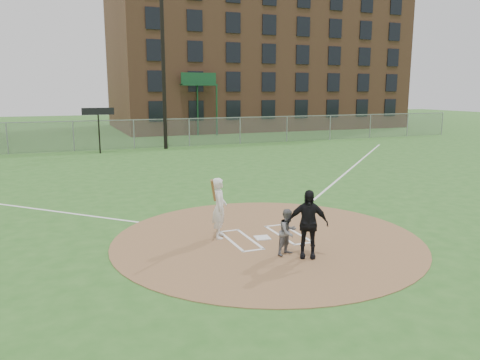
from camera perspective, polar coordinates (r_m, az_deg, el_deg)
name	(u,v)px	position (r m, az deg, el deg)	size (l,w,h in m)	color
ground	(267,239)	(12.93, 3.32, -7.23)	(140.00, 140.00, 0.00)	#2C6121
dirt_circle	(267,239)	(12.93, 3.32, -7.19)	(8.40, 8.40, 0.02)	olive
home_plate	(262,238)	(12.95, 2.73, -7.05)	(0.41, 0.41, 0.03)	white
foul_line_first	(351,169)	(24.98, 13.34, 1.34)	(0.10, 24.00, 0.01)	white
catcher	(288,232)	(11.59, 5.87, -6.32)	(0.56, 0.44, 1.16)	slate
umpire	(308,224)	(11.42, 8.26, -5.30)	(0.98, 0.41, 1.67)	black
batters_boxes	(265,237)	(13.05, 3.04, -6.93)	(2.08, 1.88, 0.01)	white
batter_at_plate	(219,208)	(12.79, -2.54, -3.41)	(0.76, 1.04, 1.78)	white
outfield_fence	(134,134)	(33.67, -12.80, 5.50)	(56.08, 0.08, 2.03)	slate
brick_warehouse	(254,58)	(53.60, 1.67, 14.60)	(30.00, 17.17, 15.00)	brown
light_pole	(163,51)	(33.03, -9.38, 15.24)	(1.20, 0.30, 12.22)	black
scoreboard_sign	(98,116)	(31.48, -16.90, 7.45)	(2.00, 0.10, 2.93)	black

